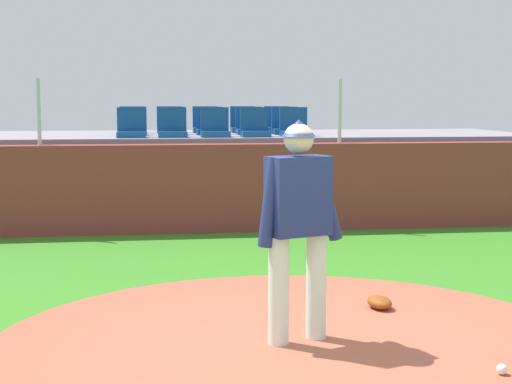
{
  "coord_description": "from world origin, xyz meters",
  "views": [
    {
      "loc": [
        -1.07,
        -5.56,
        2.09
      ],
      "look_at": [
        0.0,
        2.32,
        1.14
      ],
      "focal_mm": 54.43,
      "sensor_mm": 36.0,
      "label": 1
    }
  ],
  "objects_px": {
    "baseball": "(502,369)",
    "stadium_chair_4": "(294,127)",
    "pitcher": "(298,214)",
    "stadium_chair_13": "(243,124)",
    "stadium_chair_11": "(170,124)",
    "stadium_chair_10": "(132,125)",
    "stadium_chair_8": "(249,126)",
    "stadium_chair_2": "(215,128)",
    "stadium_chair_6": "(172,126)",
    "stadium_chair_7": "(210,126)",
    "stadium_chair_9": "(285,126)",
    "stadium_chair_5": "(133,126)",
    "fielding_glove": "(379,302)",
    "stadium_chair_14": "(277,124)",
    "stadium_chair_12": "(205,124)",
    "stadium_chair_3": "(255,128)",
    "stadium_chair_1": "(172,128)",
    "stadium_chair_0": "(131,128)"
  },
  "relations": [
    {
      "from": "pitcher",
      "to": "stadium_chair_11",
      "type": "height_order",
      "value": "stadium_chair_11"
    },
    {
      "from": "stadium_chair_2",
      "to": "stadium_chair_6",
      "type": "height_order",
      "value": "same"
    },
    {
      "from": "pitcher",
      "to": "stadium_chair_11",
      "type": "xyz_separation_m",
      "value": [
        -0.74,
        9.26,
        0.39
      ]
    },
    {
      "from": "baseball",
      "to": "stadium_chair_6",
      "type": "bearing_deg",
      "value": 101.89
    },
    {
      "from": "pitcher",
      "to": "stadium_chair_3",
      "type": "distance_m",
      "value": 7.46
    },
    {
      "from": "stadium_chair_2",
      "to": "stadium_chair_13",
      "type": "bearing_deg",
      "value": -111.07
    },
    {
      "from": "stadium_chair_14",
      "to": "stadium_chair_12",
      "type": "bearing_deg",
      "value": -0.29
    },
    {
      "from": "stadium_chair_5",
      "to": "stadium_chair_9",
      "type": "bearing_deg",
      "value": -179.28
    },
    {
      "from": "stadium_chair_0",
      "to": "baseball",
      "type": "bearing_deg",
      "value": 107.56
    },
    {
      "from": "stadium_chair_11",
      "to": "stadium_chair_12",
      "type": "height_order",
      "value": "same"
    },
    {
      "from": "stadium_chair_10",
      "to": "stadium_chair_14",
      "type": "height_order",
      "value": "same"
    },
    {
      "from": "stadium_chair_8",
      "to": "stadium_chair_14",
      "type": "bearing_deg",
      "value": -126.62
    },
    {
      "from": "stadium_chair_8",
      "to": "stadium_chair_2",
      "type": "bearing_deg",
      "value": 53.24
    },
    {
      "from": "stadium_chair_9",
      "to": "fielding_glove",
      "type": "bearing_deg",
      "value": 86.57
    },
    {
      "from": "stadium_chair_4",
      "to": "stadium_chair_13",
      "type": "distance_m",
      "value": 1.88
    },
    {
      "from": "stadium_chair_4",
      "to": "stadium_chair_12",
      "type": "distance_m",
      "value": 2.28
    },
    {
      "from": "stadium_chair_1",
      "to": "stadium_chair_4",
      "type": "height_order",
      "value": "same"
    },
    {
      "from": "baseball",
      "to": "stadium_chair_1",
      "type": "relative_size",
      "value": 0.15
    },
    {
      "from": "stadium_chair_8",
      "to": "stadium_chair_9",
      "type": "distance_m",
      "value": 0.66
    },
    {
      "from": "stadium_chair_0",
      "to": "stadium_chair_11",
      "type": "bearing_deg",
      "value": -110.71
    },
    {
      "from": "baseball",
      "to": "fielding_glove",
      "type": "height_order",
      "value": "fielding_glove"
    },
    {
      "from": "stadium_chair_10",
      "to": "stadium_chair_13",
      "type": "bearing_deg",
      "value": -179.97
    },
    {
      "from": "stadium_chair_7",
      "to": "stadium_chair_11",
      "type": "xyz_separation_m",
      "value": [
        -0.7,
        0.93,
        0.0
      ]
    },
    {
      "from": "baseball",
      "to": "stadium_chair_13",
      "type": "bearing_deg",
      "value": 93.15
    },
    {
      "from": "stadium_chair_13",
      "to": "baseball",
      "type": "bearing_deg",
      "value": 93.15
    },
    {
      "from": "stadium_chair_5",
      "to": "stadium_chair_12",
      "type": "height_order",
      "value": "same"
    },
    {
      "from": "pitcher",
      "to": "stadium_chair_10",
      "type": "relative_size",
      "value": 3.41
    },
    {
      "from": "stadium_chair_5",
      "to": "baseball",
      "type": "bearing_deg",
      "value": 105.96
    },
    {
      "from": "stadium_chair_4",
      "to": "stadium_chair_13",
      "type": "xyz_separation_m",
      "value": [
        -0.68,
        1.76,
        0.0
      ]
    },
    {
      "from": "baseball",
      "to": "stadium_chair_7",
      "type": "distance_m",
      "value": 9.43
    },
    {
      "from": "stadium_chair_8",
      "to": "stadium_chair_14",
      "type": "distance_m",
      "value": 1.1
    },
    {
      "from": "stadium_chair_6",
      "to": "stadium_chair_7",
      "type": "bearing_deg",
      "value": 179.96
    },
    {
      "from": "stadium_chair_14",
      "to": "stadium_chair_1",
      "type": "bearing_deg",
      "value": 40.83
    },
    {
      "from": "stadium_chair_9",
      "to": "stadium_chair_13",
      "type": "bearing_deg",
      "value": -51.92
    },
    {
      "from": "stadium_chair_8",
      "to": "stadium_chair_6",
      "type": "bearing_deg",
      "value": 1.74
    },
    {
      "from": "pitcher",
      "to": "stadium_chair_3",
      "type": "bearing_deg",
      "value": 64.88
    },
    {
      "from": "stadium_chair_7",
      "to": "stadium_chair_8",
      "type": "height_order",
      "value": "same"
    },
    {
      "from": "baseball",
      "to": "stadium_chair_4",
      "type": "xyz_separation_m",
      "value": [
        0.12,
        8.39,
        1.34
      ]
    },
    {
      "from": "pitcher",
      "to": "stadium_chair_13",
      "type": "bearing_deg",
      "value": 65.81
    },
    {
      "from": "stadium_chair_10",
      "to": "stadium_chair_5",
      "type": "bearing_deg",
      "value": 92.07
    },
    {
      "from": "pitcher",
      "to": "stadium_chair_4",
      "type": "relative_size",
      "value": 3.41
    },
    {
      "from": "stadium_chair_3",
      "to": "stadium_chair_5",
      "type": "xyz_separation_m",
      "value": [
        -2.07,
        0.9,
        0.0
      ]
    },
    {
      "from": "pitcher",
      "to": "stadium_chair_14",
      "type": "bearing_deg",
      "value": 61.72
    },
    {
      "from": "stadium_chair_12",
      "to": "stadium_chair_11",
      "type": "bearing_deg",
      "value": 0.53
    },
    {
      "from": "stadium_chair_13",
      "to": "stadium_chair_9",
      "type": "bearing_deg",
      "value": 128.08
    },
    {
      "from": "stadium_chair_1",
      "to": "stadium_chair_2",
      "type": "xyz_separation_m",
      "value": [
        0.72,
        -0.03,
        0.0
      ]
    },
    {
      "from": "fielding_glove",
      "to": "stadium_chair_14",
      "type": "bearing_deg",
      "value": -11.0
    },
    {
      "from": "pitcher",
      "to": "stadium_chair_8",
      "type": "height_order",
      "value": "stadium_chair_8"
    },
    {
      "from": "fielding_glove",
      "to": "stadium_chair_10",
      "type": "bearing_deg",
      "value": 7.59
    },
    {
      "from": "pitcher",
      "to": "stadium_chair_4",
      "type": "bearing_deg",
      "value": 59.71
    }
  ]
}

